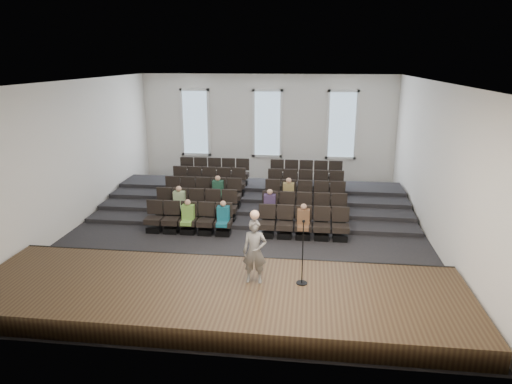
% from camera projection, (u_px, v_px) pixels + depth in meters
% --- Properties ---
extents(ground, '(14.00, 14.00, 0.00)m').
position_uv_depth(ground, '(247.00, 229.00, 15.78)').
color(ground, black).
rests_on(ground, ground).
extents(ceiling, '(12.00, 14.00, 0.02)m').
position_uv_depth(ceiling, '(247.00, 81.00, 14.37)').
color(ceiling, white).
rests_on(ceiling, ground).
extents(wall_back, '(12.00, 0.04, 5.00)m').
position_uv_depth(wall_back, '(267.00, 128.00, 21.76)').
color(wall_back, white).
rests_on(wall_back, ground).
extents(wall_front, '(12.00, 0.04, 5.00)m').
position_uv_depth(wall_front, '(194.00, 239.00, 8.39)').
color(wall_front, white).
rests_on(wall_front, ground).
extents(wall_left, '(0.04, 14.00, 5.00)m').
position_uv_depth(wall_left, '(75.00, 154.00, 15.77)').
color(wall_left, white).
rests_on(wall_left, ground).
extents(wall_right, '(0.04, 14.00, 5.00)m').
position_uv_depth(wall_right, '(436.00, 164.00, 14.38)').
color(wall_right, white).
rests_on(wall_right, ground).
extents(stage, '(11.80, 3.60, 0.50)m').
position_uv_depth(stage, '(218.00, 296.00, 10.86)').
color(stage, '#42311C').
rests_on(stage, ground).
extents(stage_lip, '(11.80, 0.06, 0.52)m').
position_uv_depth(stage_lip, '(231.00, 264.00, 12.54)').
color(stage_lip, black).
rests_on(stage_lip, ground).
extents(risers, '(11.80, 4.80, 0.60)m').
position_uv_depth(risers, '(258.00, 197.00, 18.75)').
color(risers, black).
rests_on(risers, ground).
extents(seating_rows, '(6.80, 4.70, 1.67)m').
position_uv_depth(seating_rows, '(253.00, 198.00, 17.06)').
color(seating_rows, black).
rests_on(seating_rows, ground).
extents(windows, '(8.44, 0.10, 3.24)m').
position_uv_depth(windows, '(267.00, 124.00, 21.64)').
color(windows, white).
rests_on(windows, wall_back).
extents(audience, '(4.85, 2.64, 1.10)m').
position_uv_depth(audience, '(238.00, 204.00, 15.88)').
color(audience, '#73AB44').
rests_on(audience, seating_rows).
extents(speaker, '(0.58, 0.38, 1.57)m').
position_uv_depth(speaker, '(255.00, 251.00, 10.82)').
color(speaker, slate).
rests_on(speaker, stage).
extents(mic_stand, '(0.27, 0.27, 1.62)m').
position_uv_depth(mic_stand, '(302.00, 265.00, 10.81)').
color(mic_stand, black).
rests_on(mic_stand, stage).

